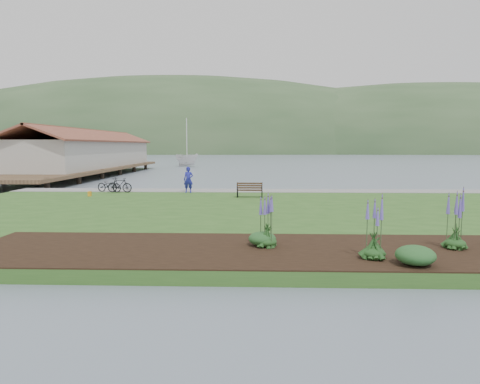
{
  "coord_description": "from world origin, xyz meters",
  "views": [
    {
      "loc": [
        -0.47,
        -22.3,
        3.51
      ],
      "look_at": [
        -1.16,
        -2.1,
        1.3
      ],
      "focal_mm": 32.0,
      "sensor_mm": 36.0,
      "label": 1
    }
  ],
  "objects_px": {
    "sailboat": "(187,167)",
    "person": "(188,177)",
    "park_bench": "(250,190)",
    "bicycle_a": "(109,185)"
  },
  "relations": [
    {
      "from": "park_bench",
      "to": "sailboat",
      "type": "relative_size",
      "value": 0.06
    },
    {
      "from": "park_bench",
      "to": "person",
      "type": "bearing_deg",
      "value": 150.14
    },
    {
      "from": "person",
      "to": "bicycle_a",
      "type": "relative_size",
      "value": 1.1
    },
    {
      "from": "bicycle_a",
      "to": "sailboat",
      "type": "relative_size",
      "value": 0.07
    },
    {
      "from": "park_bench",
      "to": "bicycle_a",
      "type": "height_order",
      "value": "bicycle_a"
    },
    {
      "from": "park_bench",
      "to": "bicycle_a",
      "type": "xyz_separation_m",
      "value": [
        -9.4,
        2.57,
        0.01
      ]
    },
    {
      "from": "person",
      "to": "sailboat",
      "type": "height_order",
      "value": "sailboat"
    },
    {
      "from": "park_bench",
      "to": "sailboat",
      "type": "distance_m",
      "value": 46.72
    },
    {
      "from": "sailboat",
      "to": "person",
      "type": "bearing_deg",
      "value": -123.41
    },
    {
      "from": "park_bench",
      "to": "bicycle_a",
      "type": "bearing_deg",
      "value": 166.29
    }
  ]
}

